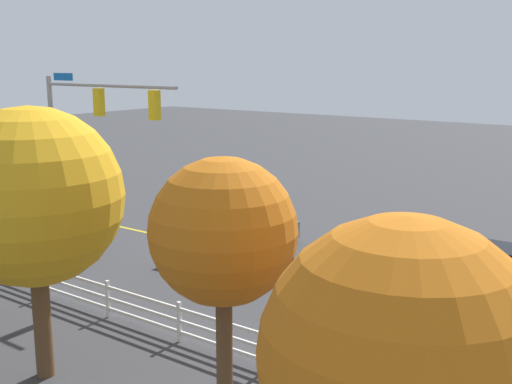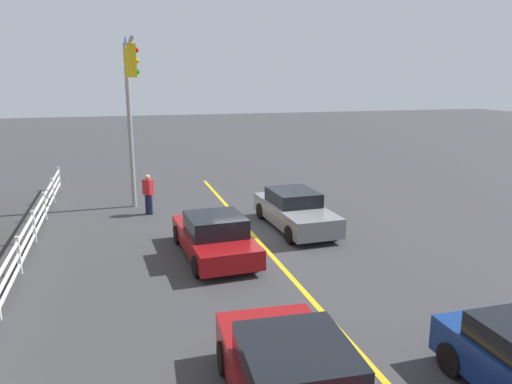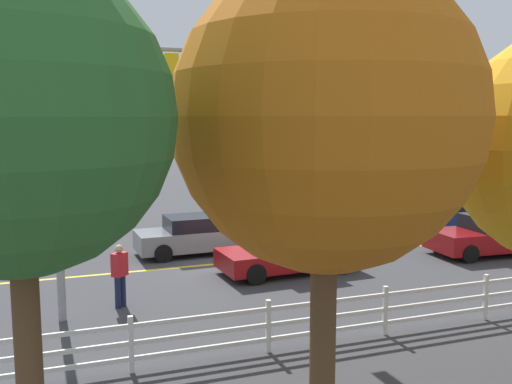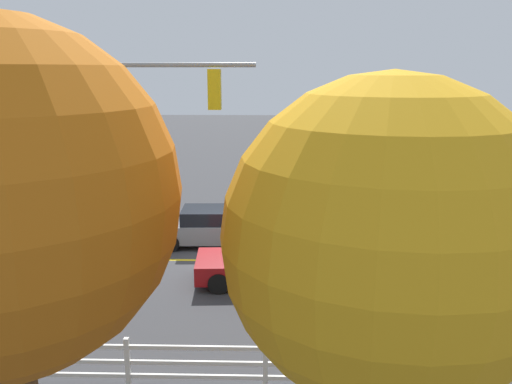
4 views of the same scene
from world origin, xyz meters
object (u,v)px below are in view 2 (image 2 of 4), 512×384
Objects in this scene: car_0 at (214,236)px; car_3 at (295,210)px; pedestrian at (148,193)px; car_1 at (293,380)px.

car_0 is 0.97× the size of car_3.
car_0 is 5.86m from pedestrian.
car_0 is 7.88m from car_1.
pedestrian is at bearing -125.64° from car_3.
pedestrian reaches higher than car_1.
car_0 is at bearing 1.37° from car_1.
car_3 is at bearing -61.89° from car_0.
car_3 is at bearing -17.44° from car_1.
car_3 is (10.00, -3.77, -0.01)m from car_1.
car_1 reaches higher than car_0.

